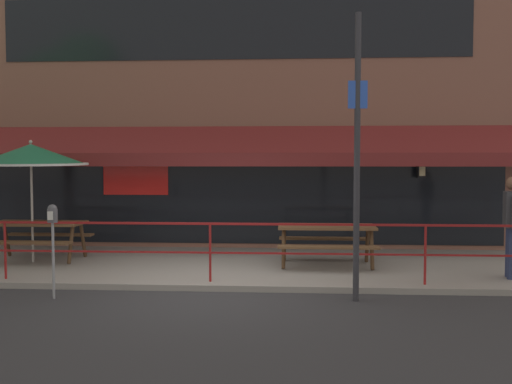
{
  "coord_description": "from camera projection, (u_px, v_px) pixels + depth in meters",
  "views": [
    {
      "loc": [
        1.34,
        -8.85,
        2.06
      ],
      "look_at": [
        0.66,
        1.6,
        1.5
      ],
      "focal_mm": 40.0,
      "sensor_mm": 36.0,
      "label": 1
    }
  ],
  "objects": [
    {
      "name": "street_sign_pole",
      "position": [
        357.0,
        155.0,
        8.3
      ],
      "size": [
        0.28,
        0.09,
        4.21
      ],
      "color": "#2D2D33",
      "rests_on": "ground"
    },
    {
      "name": "patio_railing",
      "position": [
        210.0,
        239.0,
        9.27
      ],
      "size": [
        13.84,
        0.04,
        0.97
      ],
      "color": "maroon",
      "rests_on": "patio_deck"
    },
    {
      "name": "patio_deck",
      "position": [
        223.0,
        266.0,
        11.01
      ],
      "size": [
        15.0,
        4.0,
        0.1
      ],
      "primitive_type": "cube",
      "color": "gray",
      "rests_on": "ground"
    },
    {
      "name": "picnic_table_centre",
      "position": [
        327.0,
        234.0,
        10.68
      ],
      "size": [
        1.8,
        1.42,
        0.76
      ],
      "color": "brown",
      "rests_on": "patio_deck"
    },
    {
      "name": "pedestrian_walking",
      "position": [
        512.0,
        222.0,
        9.53
      ],
      "size": [
        0.31,
        0.61,
        1.71
      ],
      "color": "navy",
      "rests_on": "patio_deck"
    },
    {
      "name": "parking_meter_near",
      "position": [
        53.0,
        223.0,
        8.51
      ],
      "size": [
        0.15,
        0.16,
        1.42
      ],
      "color": "gray",
      "rests_on": "ground"
    },
    {
      "name": "picnic_table_left",
      "position": [
        37.0,
        230.0,
        11.28
      ],
      "size": [
        1.8,
        1.42,
        0.76
      ],
      "color": "brown",
      "rests_on": "patio_deck"
    },
    {
      "name": "patio_umbrella_left",
      "position": [
        31.0,
        155.0,
        10.99
      ],
      "size": [
        2.14,
        2.14,
        2.38
      ],
      "color": "#B7B2A8",
      "rests_on": "patio_deck"
    },
    {
      "name": "ground_plane",
      "position": [
        208.0,
        292.0,
        9.02
      ],
      "size": [
        120.0,
        120.0,
        0.0
      ],
      "primitive_type": "plane",
      "color": "#2D2D30"
    },
    {
      "name": "restaurant_building",
      "position": [
        234.0,
        95.0,
        13.03
      ],
      "size": [
        15.0,
        1.6,
        7.21
      ],
      "color": "brown",
      "rests_on": "ground"
    }
  ]
}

